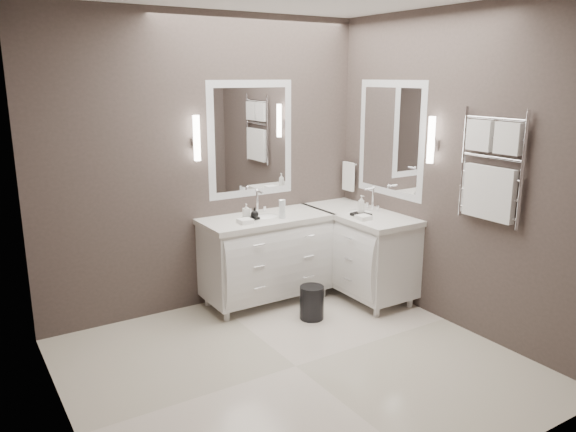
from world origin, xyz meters
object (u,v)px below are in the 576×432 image
towel_ladder (491,174)px  waste_bin (312,303)px  vanity_right (359,247)px  vanity_back (266,253)px

towel_ladder → waste_bin: (-0.96, 1.05, -1.24)m
vanity_right → waste_bin: size_ratio=4.06×
vanity_back → vanity_right: 0.93m
vanity_back → vanity_right: (0.88, -0.33, 0.00)m
vanity_right → waste_bin: (-0.73, -0.25, -0.33)m
vanity_back → waste_bin: bearing=-76.2°
vanity_right → waste_bin: 0.84m
towel_ladder → vanity_right: bearing=99.8°
vanity_back → waste_bin: (0.14, -0.58, -0.33)m
vanity_back → towel_ladder: size_ratio=1.38×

